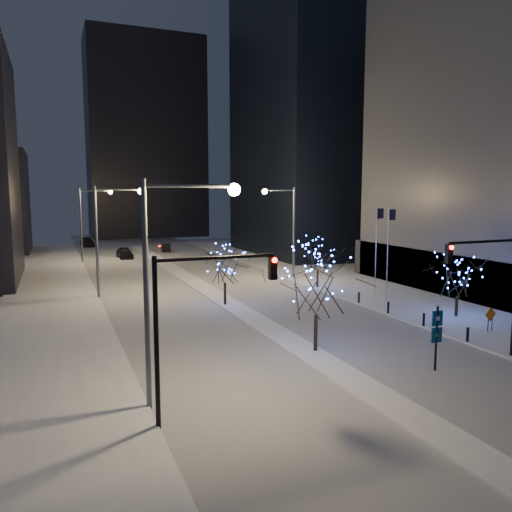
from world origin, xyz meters
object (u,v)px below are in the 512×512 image
street_lamp_east (286,220)px  car_far (87,242)px  holiday_tree_median_far (225,266)px  street_lamp_w_far (89,215)px  car_near (125,253)px  traffic_signal_east (496,278)px  car_mid (165,247)px  holiday_tree_plaza_far (318,255)px  street_lamp_w_mid (108,226)px  wayfinding_sign (437,331)px  traffic_signal_west (195,309)px  holiday_tree_median_near (316,284)px  holiday_tree_plaza_near (458,277)px  construction_sign (490,317)px  street_lamp_w_near (170,261)px

street_lamp_east → car_far: size_ratio=1.94×
holiday_tree_median_far → street_lamp_east: bearing=44.2°
street_lamp_w_far → car_near: 7.92m
traffic_signal_east → car_near: size_ratio=1.48×
car_mid → holiday_tree_plaza_far: 37.87m
street_lamp_w_far → holiday_tree_median_far: bearing=-75.3°
street_lamp_w_mid → wayfinding_sign: bearing=-61.9°
holiday_tree_plaza_far → traffic_signal_west: bearing=-128.7°
street_lamp_east → traffic_signal_west: 35.30m
holiday_tree_median_near → holiday_tree_plaza_near: bearing=13.3°
holiday_tree_plaza_near → street_lamp_w_mid: bearing=143.0°
street_lamp_w_far → construction_sign: 52.09m
street_lamp_east → construction_sign: (3.35, -24.73, -5.31)m
street_lamp_w_near → street_lamp_w_mid: 25.00m
street_lamp_w_far → traffic_signal_west: (0.50, -52.00, -1.74)m
car_mid → street_lamp_w_mid: bearing=78.2°
construction_sign → traffic_signal_west: bearing=-170.8°
car_near → street_lamp_w_far: bearing=-155.2°
traffic_signal_east → holiday_tree_plaza_near: bearing=56.6°
traffic_signal_east → holiday_tree_plaza_far: (1.56, 22.68, -1.43)m
street_lamp_east → wayfinding_sign: (-5.14, -29.00, -4.29)m
traffic_signal_west → holiday_tree_median_far: 21.31m
car_mid → holiday_tree_median_near: (-2.73, -54.70, 3.48)m
car_near → holiday_tree_median_near: holiday_tree_median_near is taller
street_lamp_w_near → construction_sign: 23.23m
car_near → holiday_tree_median_near: size_ratio=0.77×
traffic_signal_east → car_mid: traffic_signal_east is taller
holiday_tree_median_far → car_near: bearing=95.8°
traffic_signal_east → car_mid: 60.16m
street_lamp_w_near → traffic_signal_west: street_lamp_w_near is taller
car_mid → holiday_tree_median_far: 41.29m
holiday_tree_median_near → construction_sign: (12.93, -0.78, -2.99)m
car_mid → holiday_tree_plaza_far: size_ratio=0.77×
holiday_tree_median_far → construction_sign: holiday_tree_median_far is taller
wayfinding_sign → holiday_tree_median_near: bearing=135.2°
traffic_signal_west → wayfinding_sign: size_ratio=1.99×
traffic_signal_east → wayfinding_sign: 4.77m
street_lamp_w_near → street_lamp_east: (19.02, 28.00, -0.05)m
holiday_tree_median_far → holiday_tree_plaza_far: bearing=19.8°
street_lamp_w_mid → holiday_tree_plaza_near: (23.38, -17.65, -3.36)m
street_lamp_w_near → street_lamp_w_far: size_ratio=1.00×
street_lamp_east → holiday_tree_median_near: 25.90m
holiday_tree_plaza_near → holiday_tree_median_near: bearing=-166.7°
street_lamp_east → wayfinding_sign: size_ratio=2.85×
traffic_signal_west → holiday_tree_plaza_near: 24.78m
street_lamp_east → holiday_tree_median_far: size_ratio=2.01×
street_lamp_w_far → street_lamp_east: bearing=-49.2°
street_lamp_w_far → wayfinding_sign: 53.03m
car_far → traffic_signal_east: bearing=-80.7°
street_lamp_w_near → street_lamp_w_mid: same height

